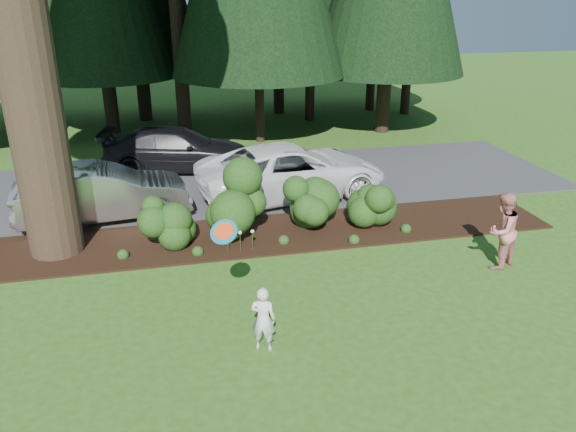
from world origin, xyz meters
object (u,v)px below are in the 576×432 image
at_px(car_silver_wagon, 103,193).
at_px(adult, 502,231).
at_px(child, 263,319).
at_px(car_dark_suv, 177,149).
at_px(frisbee, 224,232).
at_px(car_white_suv, 292,171).

height_order(car_silver_wagon, adult, adult).
relative_size(child, adult, 0.69).
bearing_deg(car_dark_suv, adult, -132.65).
xyz_separation_m(car_silver_wagon, adult, (8.93, -4.85, 0.11)).
height_order(car_silver_wagon, child, car_silver_wagon).
distance_m(car_silver_wagon, car_dark_suv, 4.61).
bearing_deg(frisbee, car_silver_wagon, 111.63).
relative_size(car_white_suv, child, 4.62).
relative_size(car_silver_wagon, child, 3.71).
xyz_separation_m(car_white_suv, child, (-2.25, -7.45, -0.21)).
xyz_separation_m(car_dark_suv, child, (1.01, -10.87, -0.14)).
bearing_deg(child, car_silver_wagon, -41.59).
height_order(car_dark_suv, adult, adult).
bearing_deg(car_white_suv, frisbee, 150.56).
height_order(child, frisbee, frisbee).
distance_m(car_dark_suv, child, 10.92).
height_order(car_dark_suv, child, car_dark_suv).
relative_size(car_dark_suv, frisbee, 9.31).
xyz_separation_m(car_dark_suv, frisbee, (0.44, -10.57, 1.44)).
xyz_separation_m(car_silver_wagon, car_white_suv, (5.40, 0.66, 0.04)).
xyz_separation_m(car_white_suv, adult, (3.53, -5.51, 0.07)).
bearing_deg(child, car_white_suv, -83.29).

